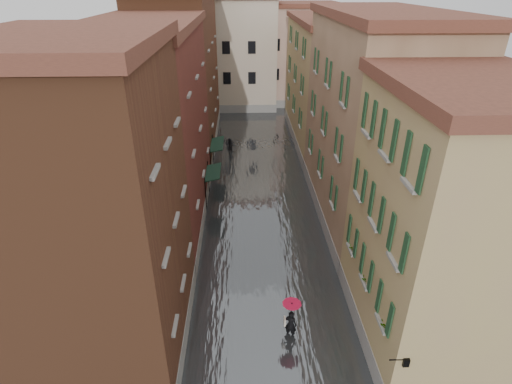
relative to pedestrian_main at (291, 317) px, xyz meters
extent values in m
plane|color=#57575A|center=(-0.81, 2.03, -1.22)|extent=(120.00, 120.00, 0.00)
cube|color=#43474A|center=(-0.81, 15.03, -1.12)|extent=(10.00, 60.00, 0.20)
cube|color=brown|center=(-7.81, 0.03, 5.28)|extent=(6.00, 8.00, 13.00)
cube|color=maroon|center=(-7.81, 11.03, 5.03)|extent=(6.00, 14.00, 12.50)
cube|color=brown|center=(-7.81, 26.03, 5.78)|extent=(6.00, 16.00, 14.00)
cube|color=tan|center=(6.19, 0.03, 4.53)|extent=(6.00, 8.00, 11.50)
cube|color=tan|center=(6.19, 11.03, 5.28)|extent=(6.00, 14.00, 13.00)
cube|color=tan|center=(6.19, 26.03, 4.53)|extent=(6.00, 16.00, 11.50)
cube|color=beige|center=(-3.81, 40.03, 5.28)|extent=(12.00, 9.00, 13.00)
cube|color=#D2AB93|center=(5.19, 42.03, 4.78)|extent=(10.00, 9.00, 12.00)
cube|color=#173425|center=(-4.26, 13.05, 1.33)|extent=(1.09, 2.79, 0.31)
cylinder|color=black|center=(-4.76, 11.66, 0.18)|extent=(0.06, 0.06, 2.80)
cylinder|color=black|center=(-4.76, 14.44, 0.18)|extent=(0.06, 0.06, 2.80)
cube|color=#173425|center=(-4.26, 18.70, 1.33)|extent=(1.09, 3.30, 0.31)
cylinder|color=black|center=(-4.76, 17.05, 0.18)|extent=(0.06, 0.06, 2.80)
cylinder|color=black|center=(-4.76, 20.35, 0.18)|extent=(0.06, 0.06, 2.80)
cylinder|color=black|center=(3.24, -3.97, 1.88)|extent=(0.60, 0.05, 0.05)
cube|color=black|center=(3.54, -3.97, 1.78)|extent=(0.22, 0.22, 0.35)
cube|color=beige|center=(3.54, -3.97, 1.78)|extent=(0.14, 0.14, 0.24)
cube|color=#9F3934|center=(3.31, -2.53, 1.93)|extent=(0.22, 0.85, 0.18)
imported|color=#265926|center=(3.31, -2.53, 2.35)|extent=(0.59, 0.51, 0.66)
cube|color=#9F3934|center=(3.31, 0.08, 1.93)|extent=(0.22, 0.85, 0.18)
imported|color=#265926|center=(3.31, 0.08, 2.35)|extent=(0.59, 0.51, 0.66)
cube|color=#9F3934|center=(3.31, 2.40, 1.93)|extent=(0.22, 0.85, 0.18)
imported|color=#265926|center=(3.31, 2.40, 2.35)|extent=(0.59, 0.51, 0.66)
imported|color=black|center=(0.00, 0.00, -0.44)|extent=(0.67, 0.58, 1.56)
cube|color=beige|center=(-0.28, 0.05, -0.27)|extent=(0.08, 0.30, 0.38)
cylinder|color=black|center=(0.00, 0.00, 0.13)|extent=(0.02, 0.02, 1.00)
cone|color=red|center=(0.00, 0.00, 0.70)|extent=(0.88, 0.88, 0.28)
imported|color=black|center=(-3.29, 22.88, -0.49)|extent=(0.88, 0.80, 1.47)
camera|label=1|loc=(-2.09, -13.39, 13.67)|focal=28.00mm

